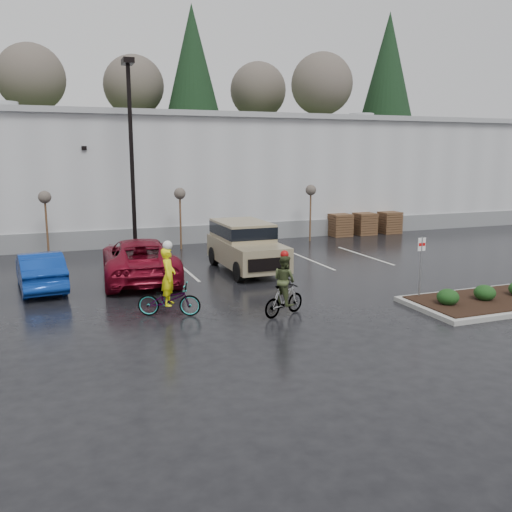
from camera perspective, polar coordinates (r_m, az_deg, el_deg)
name	(u,v)px	position (r m, az deg, el deg)	size (l,w,h in m)	color
ground	(322,314)	(17.19, 6.95, -6.05)	(120.00, 120.00, 0.00)	black
warehouse	(172,173)	(37.36, -8.88, 8.67)	(60.50, 15.50, 7.20)	#B2B4B7
wooded_ridge	(127,171)	(60.07, -13.47, 8.65)	(80.00, 25.00, 6.00)	#283D19
lamppost	(131,137)	(26.81, -13.04, 12.09)	(0.50, 1.00, 9.22)	black
sapling_west	(45,201)	(27.63, -21.34, 5.44)	(0.60, 0.60, 3.20)	#45311B
sapling_mid	(180,197)	(28.32, -8.02, 6.18)	(0.60, 0.60, 3.20)	#45311B
sapling_east	(311,193)	(30.84, 5.78, 6.60)	(0.60, 0.60, 3.20)	#45311B
pallet_stack_a	(340,225)	(33.10, 8.83, 3.24)	(1.20, 1.20, 1.35)	#45311B
pallet_stack_b	(364,224)	(33.96, 11.33, 3.35)	(1.20, 1.20, 1.35)	#45311B
pallet_stack_c	(389,222)	(34.95, 13.85, 3.45)	(1.20, 1.20, 1.35)	#45311B
shrub_a	(448,297)	(18.47, 19.55, -4.09)	(0.70, 0.70, 0.52)	black
shrub_b	(485,293)	(19.45, 22.94, -3.59)	(0.70, 0.70, 0.52)	black
fire_lane_sign	(421,260)	(19.03, 16.97, -0.44)	(0.30, 0.05, 2.20)	gray
car_blue	(40,271)	(21.42, -21.75, -1.43)	(1.49, 4.28, 1.41)	#0D3295
car_red	(140,259)	(21.86, -12.15, -0.32)	(2.76, 5.99, 1.67)	maroon
suv_tan	(247,247)	(23.02, -0.98, 0.97)	(2.20, 5.10, 2.06)	gray
cyclist_hivis	(169,293)	(16.89, -9.15, -3.85)	(2.05, 1.36, 2.36)	#3F3F44
cyclist_olive	(284,291)	(16.72, 2.98, -3.75)	(1.64, 1.03, 2.05)	#3F3F44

